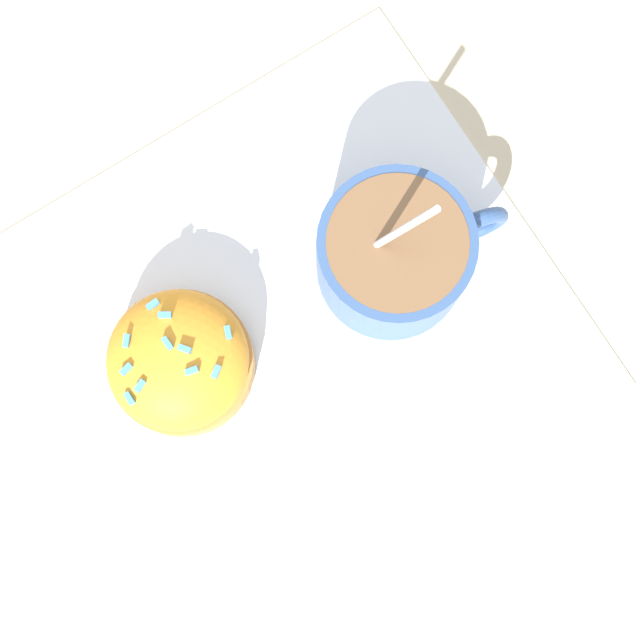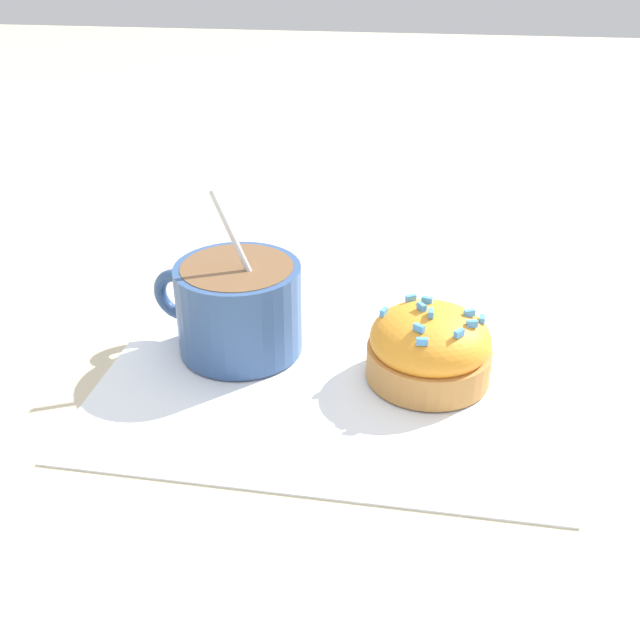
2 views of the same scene
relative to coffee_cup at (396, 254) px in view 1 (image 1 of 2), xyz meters
name	(u,v)px [view 1 (image 1 of 2)]	position (x,y,z in m)	size (l,w,h in m)	color
ground_plane	(291,323)	(-0.07, 0.01, -0.04)	(3.00, 3.00, 0.00)	#C6B793
paper_napkin	(291,323)	(-0.07, 0.01, -0.04)	(0.30, 0.28, 0.00)	white
coffee_cup	(396,254)	(0.00, 0.00, 0.00)	(0.11, 0.09, 0.12)	#335184
frosted_pastry	(179,361)	(-0.13, 0.02, -0.01)	(0.08, 0.08, 0.05)	#C18442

